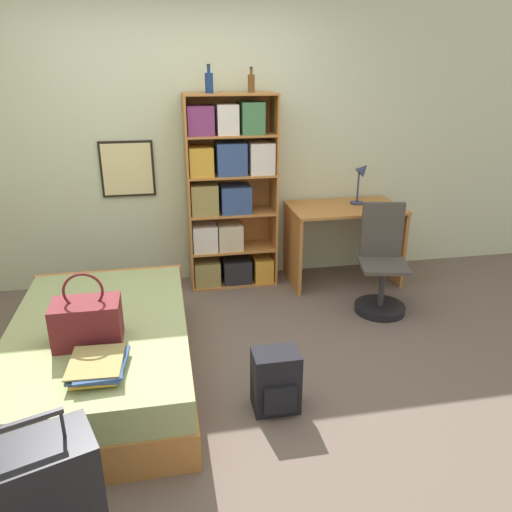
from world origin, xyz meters
TOP-DOWN VIEW (x-y plane):
  - ground_plane at (0.00, 0.00)m, footprint 14.00×14.00m
  - wall_back at (-0.00, 1.67)m, footprint 10.00×0.09m
  - bed at (-0.64, 0.02)m, footprint 1.13×1.82m
  - handbag at (-0.66, -0.22)m, footprint 0.39×0.24m
  - book_stack_on_bed at (-0.58, -0.55)m, footprint 0.32×0.38m
  - suitcase at (-0.73, -1.30)m, footprint 0.51×0.41m
  - bookcase at (0.40, 1.45)m, footprint 0.80×0.33m
  - bottle_green at (0.26, 1.41)m, footprint 0.07×0.07m
  - bottle_brown at (0.62, 1.45)m, footprint 0.06×0.06m
  - desk at (1.47, 1.31)m, footprint 1.03×0.62m
  - desk_lamp at (1.64, 1.38)m, footprint 0.17×0.13m
  - desk_chair at (1.58, 0.66)m, footprint 0.46×0.46m
  - backpack at (0.41, -0.47)m, footprint 0.28×0.23m

SIDE VIEW (x-z plane):
  - ground_plane at x=0.00m, z-range 0.00..0.00m
  - backpack at x=0.41m, z-range 0.00..0.39m
  - bed at x=-0.64m, z-range 0.00..0.43m
  - desk_chair at x=1.58m, z-range -0.16..0.75m
  - suitcase at x=-0.73m, z-range -0.06..0.69m
  - book_stack_on_bed at x=-0.58m, z-range 0.44..0.51m
  - desk at x=1.47m, z-range 0.13..0.87m
  - handbag at x=-0.66m, z-range 0.35..0.79m
  - bookcase at x=0.40m, z-range 0.00..1.74m
  - desk_lamp at x=1.64m, z-range 0.80..1.20m
  - wall_back at x=0.00m, z-range 0.00..2.60m
  - bottle_brown at x=0.62m, z-range 1.72..1.93m
  - bottle_green at x=0.26m, z-range 1.72..1.95m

